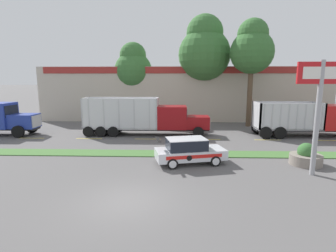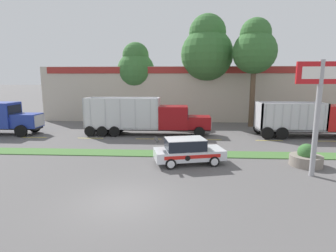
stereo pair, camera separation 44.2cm
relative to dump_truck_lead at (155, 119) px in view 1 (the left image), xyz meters
name	(u,v)px [view 1 (the left image)]	position (x,y,z in m)	size (l,w,h in m)	color
ground_plane	(128,201)	(-0.03, -14.39, -1.56)	(600.00, 600.00, 0.00)	#5B5959
grass_verge	(147,153)	(-0.03, -6.78, -1.53)	(120.00, 1.68, 0.06)	#477538
centre_line_2	(31,138)	(-11.33, -1.94, -1.55)	(2.40, 0.14, 0.01)	yellow
centre_line_3	(89,139)	(-5.93, -1.94, -1.55)	(2.40, 0.14, 0.01)	yellow
centre_line_4	(148,139)	(-0.53, -1.94, -1.55)	(2.40, 0.14, 0.01)	yellow
centre_line_5	(207,139)	(4.87, -1.94, -1.55)	(2.40, 0.14, 0.01)	yellow
centre_line_6	(268,140)	(10.27, -1.94, -1.55)	(2.40, 0.14, 0.01)	yellow
centre_line_7	(329,140)	(15.67, -1.94, -1.55)	(2.40, 0.14, 0.01)	yellow
dump_truck_lead	(155,119)	(0.00, 0.00, 0.00)	(12.10, 2.61, 3.62)	black
dump_truck_trail	(325,120)	(16.12, -0.20, 0.04)	(11.28, 2.82, 3.24)	black
rally_car	(189,151)	(2.90, -8.91, -0.71)	(4.70, 2.81, 1.69)	silver
store_sign_post	(320,96)	(9.80, -10.71, 2.87)	(2.57, 0.28, 6.34)	#9E9EA3
stone_planter	(306,157)	(10.29, -8.90, -1.05)	(1.94, 1.94, 1.40)	gray
store_building_backdrop	(183,93)	(3.00, 14.03, 1.93)	(37.40, 12.10, 6.98)	#BCB29E
tree_behind_left	(204,50)	(5.47, 8.46, 7.46)	(6.42, 6.42, 13.22)	brown
tree_behind_centre	(252,48)	(10.43, 5.28, 7.24)	(4.82, 4.82, 12.00)	brown
tree_behind_right	(133,67)	(-3.60, 9.57, 5.41)	(4.87, 4.87, 10.14)	brown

